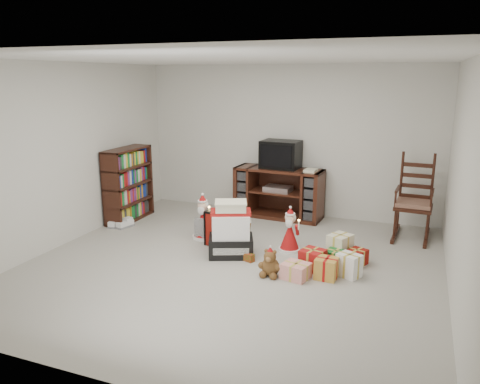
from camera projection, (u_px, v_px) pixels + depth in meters
name	position (u px, v px, depth m)	size (l,w,h in m)	color
room	(232.00, 167.00, 5.57)	(5.01, 5.01, 2.51)	#AAA59C
tv_stand	(279.00, 193.00, 7.80)	(1.48, 0.60, 0.83)	#421C12
bookshelf	(128.00, 186.00, 7.61)	(0.32, 0.97, 1.19)	black
rocking_chair	(413.00, 208.00, 6.83)	(0.56, 0.87, 1.28)	black
gift_pile	(231.00, 232.00, 6.12)	(0.69, 0.60, 0.72)	black
red_suitcase	(220.00, 229.00, 6.48)	(0.40, 0.25, 0.58)	maroon
stocking	(242.00, 237.00, 6.05)	(0.26, 0.11, 0.56)	#0C6C14
teddy_bear	(270.00, 264.00, 5.52)	(0.22, 0.19, 0.33)	brown
santa_figurine	(290.00, 234.00, 6.30)	(0.30, 0.28, 0.61)	#A31112
mrs_claus_figurine	(203.00, 221.00, 6.79)	(0.32, 0.31, 0.66)	#A31112
sneaker_pair	(120.00, 224.00, 7.35)	(0.37, 0.31, 0.10)	white
gift_cluster	(330.00, 260.00, 5.70)	(0.75, 1.10, 0.26)	#A21412
crt_television	(281.00, 154.00, 7.67)	(0.64, 0.48, 0.45)	black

